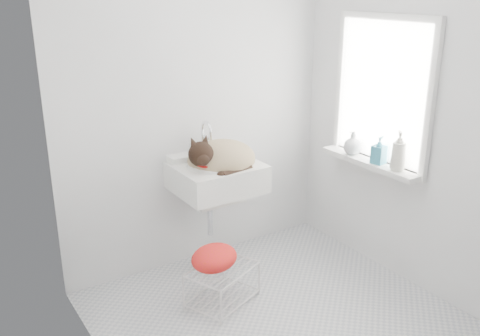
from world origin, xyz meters
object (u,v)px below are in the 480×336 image
wire_rack (222,283)px  bottle_a (397,170)px  sink (216,164)px  bottle_b (378,163)px  bottle_c (352,154)px  cat (219,159)px

wire_rack → bottle_a: 1.45m
bottle_a → wire_rack: bearing=162.8°
sink → bottle_b: bearing=-32.2°
wire_rack → bottle_a: bottle_a is taller
sink → bottle_a: (1.00, -0.81, 0.00)m
bottle_c → cat: bearing=160.9°
sink → bottle_c: (1.00, -0.36, 0.00)m
sink → bottle_c: bearing=-19.9°
cat → bottle_c: (0.99, -0.34, -0.04)m
cat → wire_rack: bearing=-111.7°
sink → cat: (0.01, -0.02, 0.04)m
bottle_c → sink: bearing=160.1°
wire_rack → bottle_b: size_ratio=2.25×
wire_rack → bottle_c: (1.21, 0.07, 0.70)m
wire_rack → bottle_a: bearing=-17.2°
bottle_b → bottle_a: bearing=-90.0°
cat → bottle_c: size_ratio=3.09×
sink → bottle_a: bearing=-38.9°
bottle_b → bottle_c: bearing=90.0°
sink → bottle_c: sink is taller
cat → bottle_a: cat is taller
bottle_b → cat: bearing=148.4°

